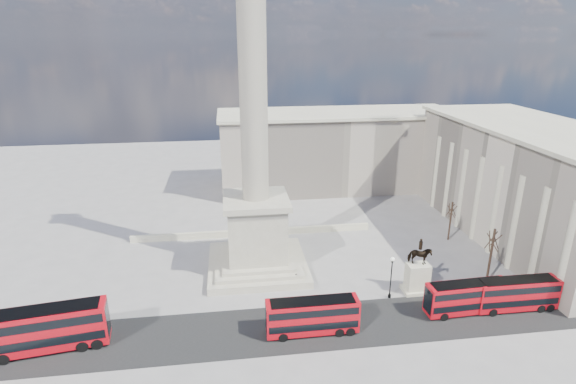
{
  "coord_description": "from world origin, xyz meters",
  "views": [
    {
      "loc": [
        -3.37,
        -53.22,
        32.02
      ],
      "look_at": [
        4.04,
        1.75,
        12.55
      ],
      "focal_mm": 28.0,
      "sensor_mm": 36.0,
      "label": 1
    }
  ],
  "objects_px": {
    "nelsons_column": "(255,183)",
    "pedestrian_crossing": "(296,279)",
    "red_bus_b": "(313,316)",
    "red_bus_d": "(467,297)",
    "pedestrian_standing": "(475,290)",
    "victorian_lamp": "(391,274)",
    "equestrian_statue": "(418,274)",
    "pedestrian_walking": "(455,292)",
    "red_bus_c": "(516,294)",
    "red_bus_a": "(47,329)"
  },
  "relations": [
    {
      "from": "red_bus_b",
      "to": "pedestrian_walking",
      "type": "relative_size",
      "value": 6.09
    },
    {
      "from": "nelsons_column",
      "to": "red_bus_c",
      "type": "distance_m",
      "value": 35.71
    },
    {
      "from": "nelsons_column",
      "to": "pedestrian_standing",
      "type": "distance_m",
      "value": 32.01
    },
    {
      "from": "red_bus_b",
      "to": "pedestrian_standing",
      "type": "relative_size",
      "value": 6.01
    },
    {
      "from": "pedestrian_standing",
      "to": "pedestrian_walking",
      "type": "bearing_deg",
      "value": -23.13
    },
    {
      "from": "pedestrian_walking",
      "to": "red_bus_c",
      "type": "bearing_deg",
      "value": -26.24
    },
    {
      "from": "red_bus_a",
      "to": "red_bus_c",
      "type": "height_order",
      "value": "red_bus_a"
    },
    {
      "from": "red_bus_a",
      "to": "red_bus_b",
      "type": "height_order",
      "value": "red_bus_a"
    },
    {
      "from": "red_bus_b",
      "to": "red_bus_c",
      "type": "xyz_separation_m",
      "value": [
        25.51,
        1.27,
        -0.04
      ]
    },
    {
      "from": "red_bus_c",
      "to": "victorian_lamp",
      "type": "height_order",
      "value": "victorian_lamp"
    },
    {
      "from": "red_bus_a",
      "to": "pedestrian_walking",
      "type": "bearing_deg",
      "value": -3.37
    },
    {
      "from": "pedestrian_walking",
      "to": "pedestrian_crossing",
      "type": "xyz_separation_m",
      "value": [
        -19.69,
        5.89,
        -0.03
      ]
    },
    {
      "from": "nelsons_column",
      "to": "pedestrian_standing",
      "type": "relative_size",
      "value": 28.72
    },
    {
      "from": "red_bus_c",
      "to": "pedestrian_walking",
      "type": "height_order",
      "value": "red_bus_c"
    },
    {
      "from": "victorian_lamp",
      "to": "pedestrian_standing",
      "type": "height_order",
      "value": "victorian_lamp"
    },
    {
      "from": "victorian_lamp",
      "to": "pedestrian_crossing",
      "type": "bearing_deg",
      "value": 157.69
    },
    {
      "from": "pedestrian_standing",
      "to": "red_bus_c",
      "type": "bearing_deg",
      "value": 108.76
    },
    {
      "from": "red_bus_a",
      "to": "victorian_lamp",
      "type": "height_order",
      "value": "victorian_lamp"
    },
    {
      "from": "pedestrian_crossing",
      "to": "red_bus_a",
      "type": "bearing_deg",
      "value": 63.08
    },
    {
      "from": "victorian_lamp",
      "to": "equestrian_statue",
      "type": "height_order",
      "value": "equestrian_statue"
    },
    {
      "from": "pedestrian_standing",
      "to": "red_bus_a",
      "type": "bearing_deg",
      "value": -20.72
    },
    {
      "from": "nelsons_column",
      "to": "pedestrian_crossing",
      "type": "relative_size",
      "value": 30.01
    },
    {
      "from": "nelsons_column",
      "to": "red_bus_a",
      "type": "distance_m",
      "value": 29.67
    },
    {
      "from": "nelsons_column",
      "to": "equestrian_statue",
      "type": "bearing_deg",
      "value": -24.65
    },
    {
      "from": "equestrian_statue",
      "to": "pedestrian_walking",
      "type": "relative_size",
      "value": 4.44
    },
    {
      "from": "nelsons_column",
      "to": "red_bus_c",
      "type": "height_order",
      "value": "nelsons_column"
    },
    {
      "from": "nelsons_column",
      "to": "pedestrian_walking",
      "type": "bearing_deg",
      "value": -25.13
    },
    {
      "from": "pedestrian_crossing",
      "to": "pedestrian_walking",
      "type": "bearing_deg",
      "value": -152.25
    },
    {
      "from": "red_bus_b",
      "to": "nelsons_column",
      "type": "bearing_deg",
      "value": 107.53
    },
    {
      "from": "nelsons_column",
      "to": "pedestrian_walking",
      "type": "relative_size",
      "value": 29.09
    },
    {
      "from": "nelsons_column",
      "to": "pedestrian_crossing",
      "type": "bearing_deg",
      "value": -49.28
    },
    {
      "from": "red_bus_a",
      "to": "equestrian_statue",
      "type": "bearing_deg",
      "value": -0.11
    },
    {
      "from": "red_bus_b",
      "to": "red_bus_c",
      "type": "bearing_deg",
      "value": 2.72
    },
    {
      "from": "red_bus_d",
      "to": "victorian_lamp",
      "type": "relative_size",
      "value": 1.76
    },
    {
      "from": "pedestrian_crossing",
      "to": "red_bus_b",
      "type": "bearing_deg",
      "value": 136.04
    },
    {
      "from": "victorian_lamp",
      "to": "pedestrian_standing",
      "type": "distance_m",
      "value": 11.41
    },
    {
      "from": "red_bus_d",
      "to": "pedestrian_standing",
      "type": "height_order",
      "value": "red_bus_d"
    },
    {
      "from": "pedestrian_standing",
      "to": "pedestrian_crossing",
      "type": "bearing_deg",
      "value": -39.35
    },
    {
      "from": "nelsons_column",
      "to": "red_bus_a",
      "type": "relative_size",
      "value": 3.96
    },
    {
      "from": "victorian_lamp",
      "to": "nelsons_column",
      "type": "bearing_deg",
      "value": 147.66
    },
    {
      "from": "equestrian_statue",
      "to": "pedestrian_standing",
      "type": "xyz_separation_m",
      "value": [
        7.07,
        -2.1,
        -1.74
      ]
    },
    {
      "from": "red_bus_b",
      "to": "pedestrian_standing",
      "type": "height_order",
      "value": "red_bus_b"
    },
    {
      "from": "red_bus_d",
      "to": "pedestrian_standing",
      "type": "bearing_deg",
      "value": 45.26
    },
    {
      "from": "red_bus_d",
      "to": "equestrian_statue",
      "type": "distance_m",
      "value": 6.78
    },
    {
      "from": "red_bus_b",
      "to": "equestrian_statue",
      "type": "height_order",
      "value": "equestrian_statue"
    },
    {
      "from": "red_bus_c",
      "to": "equestrian_statue",
      "type": "height_order",
      "value": "equestrian_statue"
    },
    {
      "from": "pedestrian_standing",
      "to": "equestrian_statue",
      "type": "bearing_deg",
      "value": -41.44
    },
    {
      "from": "red_bus_a",
      "to": "red_bus_d",
      "type": "height_order",
      "value": "red_bus_a"
    },
    {
      "from": "equestrian_statue",
      "to": "pedestrian_crossing",
      "type": "relative_size",
      "value": 4.58
    },
    {
      "from": "red_bus_a",
      "to": "red_bus_c",
      "type": "bearing_deg",
      "value": -7.4
    }
  ]
}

